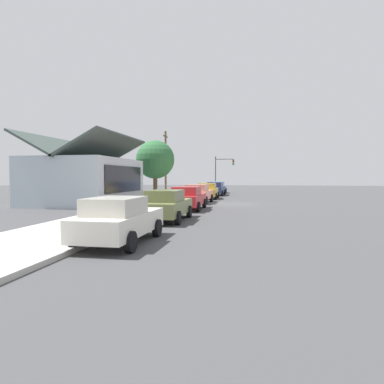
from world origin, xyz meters
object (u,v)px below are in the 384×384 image
object	(u,v)px
car_olive	(167,205)
car_skyblue	(218,187)
traffic_light_main	(223,168)
car_ivory	(120,220)
fire_hydrant_red	(144,209)
car_coral	(198,193)
car_navy	(216,189)
car_mustard	(208,191)
shade_tree	(155,160)
car_cherry	(188,198)
utility_pole_wooden	(166,162)

from	to	relation	value
car_olive	car_skyblue	distance (m)	29.50
traffic_light_main	car_ivory	bearing A→B (deg)	179.70
car_skyblue	fire_hydrant_red	bearing A→B (deg)	-179.93
car_ivory	traffic_light_main	world-z (taller)	traffic_light_main
car_coral	car_navy	size ratio (longest dim) A/B	0.99
car_mustard	traffic_light_main	world-z (taller)	traffic_light_main
car_mustard	shade_tree	bearing A→B (deg)	88.43
car_skyblue	traffic_light_main	bearing A→B (deg)	-2.12
traffic_light_main	car_coral	bearing A→B (deg)	179.13
car_mustard	fire_hydrant_red	bearing A→B (deg)	173.60
car_olive	car_cherry	size ratio (longest dim) A/B	1.00
car_ivory	car_mustard	xyz separation A→B (m)	(23.47, -0.01, 0.00)
traffic_light_main	car_olive	bearing A→B (deg)	179.87
shade_tree	utility_pole_wooden	size ratio (longest dim) A/B	0.80
car_mustard	fire_hydrant_red	world-z (taller)	car_mustard
fire_hydrant_red	car_navy	bearing A→B (deg)	-3.99
car_cherry	car_mustard	distance (m)	11.55
car_cherry	car_navy	size ratio (longest dim) A/B	0.98
car_cherry	car_coral	world-z (taller)	same
car_navy	car_ivory	bearing A→B (deg)	-179.11
car_coral	utility_pole_wooden	world-z (taller)	utility_pole_wooden
car_cherry	shade_tree	size ratio (longest dim) A/B	0.79
car_mustard	traffic_light_main	bearing A→B (deg)	-1.97
car_skyblue	shade_tree	distance (m)	13.58
car_coral	traffic_light_main	world-z (taller)	traffic_light_main
car_olive	car_navy	world-z (taller)	same
car_olive	shade_tree	xyz separation A→B (m)	(17.46, 5.64, 3.20)
car_skyblue	car_navy	bearing A→B (deg)	-174.73
car_navy	utility_pole_wooden	size ratio (longest dim) A/B	0.65
car_coral	utility_pole_wooden	size ratio (longest dim) A/B	0.65
car_navy	car_skyblue	distance (m)	5.67
car_mustard	car_navy	xyz separation A→B (m)	(6.41, -0.12, 0.00)
car_olive	fire_hydrant_red	bearing A→B (deg)	55.53
car_ivory	utility_pole_wooden	xyz separation A→B (m)	(27.64, 5.46, 3.11)
car_mustard	car_olive	bearing A→B (deg)	179.12
utility_pole_wooden	fire_hydrant_red	distance (m)	21.18
car_skyblue	car_coral	bearing A→B (deg)	-177.24
car_navy	shade_tree	distance (m)	9.10
car_cherry	fire_hydrant_red	xyz separation A→B (m)	(-4.80, 1.57, -0.32)
traffic_light_main	utility_pole_wooden	world-z (taller)	utility_pole_wooden
car_ivory	car_mustard	world-z (taller)	same
car_olive	traffic_light_main	xyz separation A→B (m)	(33.21, -0.07, 2.68)
car_cherry	shade_tree	bearing A→B (deg)	25.78
car_coral	fire_hydrant_red	bearing A→B (deg)	175.06
utility_pole_wooden	shade_tree	bearing A→B (deg)	179.24
traffic_light_main	car_navy	bearing A→B (deg)	179.56
fire_hydrant_red	utility_pole_wooden	bearing A→B (deg)	11.03
car_navy	fire_hydrant_red	world-z (taller)	car_navy
car_cherry	car_ivory	bearing A→B (deg)	179.32
car_cherry	fire_hydrant_red	bearing A→B (deg)	161.74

